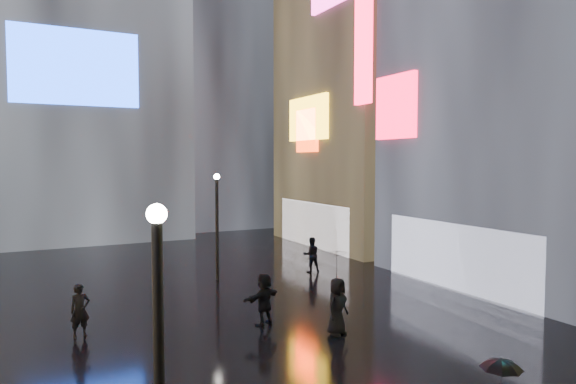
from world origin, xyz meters
TOP-DOWN VIEW (x-y plane):
  - ground at (0.00, 20.00)m, footprint 140.00×140.00m
  - building_right_far at (15.98, 30.00)m, footprint 10.28×12.00m
  - tower_flank_right at (9.00, 46.00)m, footprint 12.00×12.00m
  - lamp_near at (-4.43, 7.48)m, footprint 0.30×0.30m
  - lamp_far at (2.11, 23.75)m, footprint 0.30×0.30m
  - pedestrian_4 at (3.07, 14.38)m, footprint 1.10×0.93m
  - pedestrian_5 at (1.30, 16.41)m, footprint 1.78×1.20m
  - pedestrian_6 at (-4.64, 18.04)m, footprint 0.72×0.56m
  - pedestrian_7 at (7.07, 23.17)m, footprint 1.03×0.88m
  - umbrella_1 at (1.68, 6.57)m, footprint 0.95×0.95m
  - umbrella_2 at (3.07, 14.38)m, footprint 1.39×1.38m

SIDE VIEW (x-z plane):
  - ground at x=0.00m, z-range 0.00..0.00m
  - pedestrian_6 at x=-4.64m, z-range 0.00..1.76m
  - pedestrian_7 at x=7.07m, z-range 0.00..1.83m
  - pedestrian_5 at x=1.30m, z-range 0.00..1.84m
  - pedestrian_4 at x=3.07m, z-range 0.00..1.91m
  - umbrella_1 at x=1.68m, z-range 1.52..2.17m
  - umbrella_2 at x=3.07m, z-range 1.91..2.86m
  - lamp_near at x=-4.43m, z-range 0.34..5.54m
  - lamp_far at x=2.11m, z-range 0.34..5.54m
  - building_right_far at x=15.98m, z-range -0.02..27.98m
  - tower_flank_right at x=9.00m, z-range 0.00..34.00m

